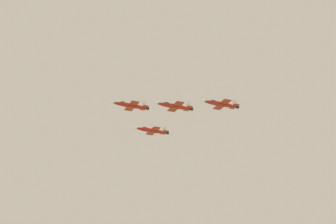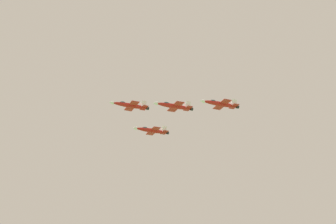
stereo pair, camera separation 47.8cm
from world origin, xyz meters
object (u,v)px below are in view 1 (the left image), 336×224
Objects in this scene: jet_left_wingman at (174,106)px; jet_right_wingman at (152,130)px; jet_left_outer at (220,104)px; jet_lead at (130,105)px.

jet_left_wingman is 25.73m from jet_right_wingman.
jet_left_outer reaches higher than jet_right_wingman.
jet_left_outer is (-7.30, 18.42, -1.65)m from jet_left_wingman.
jet_right_wingman is at bearing -67.49° from jet_left_outer.
jet_right_wingman is at bearing -139.05° from jet_lead.
jet_lead is 1.03× the size of jet_left_outer.
jet_lead is at bearing -39.26° from jet_left_outer.
jet_lead is 20.03m from jet_left_wingman.
jet_left_wingman reaches higher than jet_left_outer.
jet_left_wingman is at bearing 140.22° from jet_lead.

